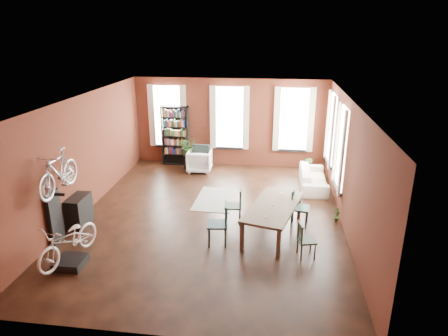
% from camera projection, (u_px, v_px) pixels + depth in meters
% --- Properties ---
extents(room, '(9.00, 9.04, 3.22)m').
position_uv_depth(room, '(222.00, 136.00, 10.72)').
color(room, black).
rests_on(room, ground).
extents(dining_table, '(1.57, 2.44, 0.77)m').
position_uv_depth(dining_table, '(273.00, 220.00, 9.88)').
color(dining_table, brown).
rests_on(dining_table, ground).
extents(dining_chair_a, '(0.53, 0.53, 1.03)m').
position_uv_depth(dining_chair_a, '(217.00, 224.00, 9.38)').
color(dining_chair_a, '#1A393A').
rests_on(dining_chair_a, ground).
extents(dining_chair_b, '(0.46, 0.46, 0.95)m').
position_uv_depth(dining_chair_b, '(233.00, 206.00, 10.44)').
color(dining_chair_b, black).
rests_on(dining_chair_b, ground).
extents(dining_chair_c, '(0.46, 0.46, 0.82)m').
position_uv_depth(dining_chair_c, '(307.00, 240.00, 8.87)').
color(dining_chair_c, '#1D2E1B').
rests_on(dining_chair_c, ground).
extents(dining_chair_d, '(0.52, 0.52, 0.99)m').
position_uv_depth(dining_chair_d, '(300.00, 208.00, 10.28)').
color(dining_chair_d, '#1C3E3B').
rests_on(dining_chair_d, ground).
extents(bookshelf, '(1.00, 0.32, 2.20)m').
position_uv_depth(bookshelf, '(176.00, 136.00, 14.78)').
color(bookshelf, black).
rests_on(bookshelf, ground).
extents(white_armchair, '(0.86, 0.81, 0.85)m').
position_uv_depth(white_armchair, '(199.00, 160.00, 14.21)').
color(white_armchair, silver).
rests_on(white_armchair, ground).
extents(cream_sofa, '(0.61, 2.08, 0.81)m').
position_uv_depth(cream_sofa, '(314.00, 175.00, 12.81)').
color(cream_sofa, beige).
rests_on(cream_sofa, ground).
extents(striped_rug, '(1.20, 1.85, 0.01)m').
position_uv_depth(striped_rug, '(215.00, 199.00, 11.99)').
color(striped_rug, black).
rests_on(striped_rug, ground).
extents(bike_trainer, '(0.60, 0.60, 0.17)m').
position_uv_depth(bike_trainer, '(71.00, 262.00, 8.62)').
color(bike_trainer, black).
rests_on(bike_trainer, ground).
extents(bike_wall_rack, '(0.16, 0.60, 1.30)m').
position_uv_depth(bike_wall_rack, '(55.00, 217.00, 9.40)').
color(bike_wall_rack, black).
rests_on(bike_wall_rack, ground).
extents(console_table, '(0.40, 0.80, 0.80)m').
position_uv_depth(console_table, '(79.00, 211.00, 10.31)').
color(console_table, black).
rests_on(console_table, ground).
extents(plant_stand, '(0.33, 0.33, 0.51)m').
position_uv_depth(plant_stand, '(189.00, 162.00, 14.53)').
color(plant_stand, black).
rests_on(plant_stand, ground).
extents(plant_by_sofa, '(0.60, 0.74, 0.29)m').
position_uv_depth(plant_by_sofa, '(307.00, 171.00, 13.98)').
color(plant_by_sofa, '#2B5020').
rests_on(plant_by_sofa, ground).
extents(plant_small, '(0.47, 0.43, 0.15)m').
position_uv_depth(plant_small, '(336.00, 219.00, 10.61)').
color(plant_small, '#306227').
rests_on(plant_small, ground).
extents(bicycle_floor, '(0.80, 1.02, 1.71)m').
position_uv_depth(bicycle_floor, '(66.00, 223.00, 8.30)').
color(bicycle_floor, silver).
rests_on(bicycle_floor, bike_trainer).
extents(bicycle_hung, '(0.47, 1.00, 1.66)m').
position_uv_depth(bicycle_hung, '(56.00, 158.00, 8.88)').
color(bicycle_hung, '#A5A8AD').
rests_on(bicycle_hung, bike_wall_rack).
extents(plant_on_stand, '(0.79, 0.83, 0.53)m').
position_uv_depth(plant_on_stand, '(188.00, 148.00, 14.36)').
color(plant_on_stand, '#295220').
rests_on(plant_on_stand, plant_stand).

